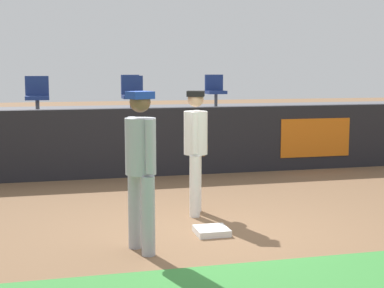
{
  "coord_description": "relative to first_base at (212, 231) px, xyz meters",
  "views": [
    {
      "loc": [
        -1.91,
        -6.68,
        2.03
      ],
      "look_at": [
        0.01,
        1.02,
        1.0
      ],
      "focal_mm": 54.16,
      "sensor_mm": 36.0,
      "label": 1
    }
  ],
  "objects": [
    {
      "name": "ground_plane",
      "position": [
        -0.01,
        -0.02,
        -0.04
      ],
      "size": [
        60.0,
        60.0,
        0.0
      ],
      "primitive_type": "plane",
      "color": "brown"
    },
    {
      "name": "first_base",
      "position": [
        0.0,
        0.0,
        0.0
      ],
      "size": [
        0.4,
        0.4,
        0.08
      ],
      "primitive_type": "cube",
      "color": "white",
      "rests_on": "ground_plane"
    },
    {
      "name": "player_fielder_home",
      "position": [
        0.07,
        1.03,
        0.96
      ],
      "size": [
        0.45,
        0.5,
        1.73
      ],
      "rotation": [
        0.0,
        0.0,
        -1.9
      ],
      "color": "white",
      "rests_on": "ground_plane"
    },
    {
      "name": "player_runner_visitor",
      "position": [
        -0.95,
        -0.47,
        1.0
      ],
      "size": [
        0.43,
        0.48,
        1.79
      ],
      "rotation": [
        0.0,
        0.0,
        -1.25
      ],
      "color": "#9EA3AD",
      "rests_on": "ground_plane"
    },
    {
      "name": "field_wall",
      "position": [
        0.0,
        4.1,
        0.61
      ],
      "size": [
        18.0,
        0.26,
        1.3
      ],
      "color": "black",
      "rests_on": "ground_plane"
    },
    {
      "name": "bleacher_platform",
      "position": [
        -0.01,
        6.67,
        0.48
      ],
      "size": [
        18.0,
        4.8,
        1.05
      ],
      "primitive_type": "cube",
      "color": "#59595E",
      "rests_on": "ground_plane"
    },
    {
      "name": "seat_back_center",
      "position": [
        0.06,
        7.34,
        1.48
      ],
      "size": [
        0.45,
        0.44,
        0.84
      ],
      "color": "#4C4C51",
      "rests_on": "bleacher_platform"
    },
    {
      "name": "seat_back_right",
      "position": [
        2.19,
        7.34,
        1.48
      ],
      "size": [
        0.47,
        0.44,
        0.84
      ],
      "color": "#4C4C51",
      "rests_on": "bleacher_platform"
    },
    {
      "name": "seat_front_left",
      "position": [
        -2.12,
        5.54,
        1.48
      ],
      "size": [
        0.47,
        0.44,
        0.84
      ],
      "color": "#4C4C51",
      "rests_on": "bleacher_platform"
    },
    {
      "name": "seat_front_center",
      "position": [
        -0.16,
        5.54,
        1.48
      ],
      "size": [
        0.46,
        0.44,
        0.84
      ],
      "color": "#4C4C51",
      "rests_on": "bleacher_platform"
    }
  ]
}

